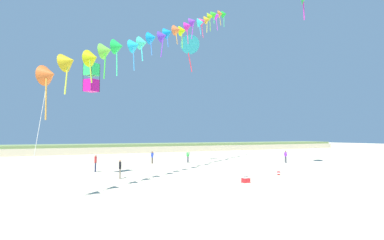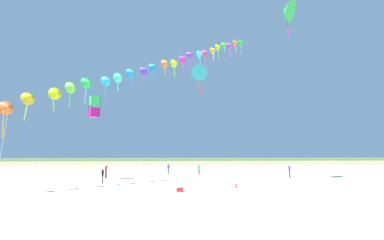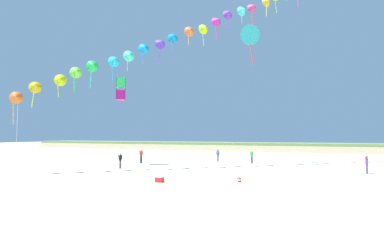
# 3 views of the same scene
# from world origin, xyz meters

# --- Properties ---
(ground_plane) EXTENTS (240.00, 240.00, 0.00)m
(ground_plane) POSITION_xyz_m (0.00, 0.00, 0.00)
(ground_plane) COLOR beige
(dune_ridge) EXTENTS (120.00, 10.15, 1.79)m
(dune_ridge) POSITION_xyz_m (0.00, 48.98, 0.89)
(dune_ridge) COLOR beige
(dune_ridge) RESTS_ON ground
(person_near_left) EXTENTS (0.29, 0.60, 1.75)m
(person_near_left) POSITION_xyz_m (-10.18, 15.55, 1.01)
(person_near_left) COLOR #282D4C
(person_near_left) RESTS_ON ground
(person_near_right) EXTENTS (0.52, 0.31, 1.55)m
(person_near_right) POSITION_xyz_m (-2.25, 21.43, 0.89)
(person_near_right) COLOR #726656
(person_near_right) RESTS_ON ground
(person_mid_center) EXTENTS (0.22, 0.57, 1.63)m
(person_mid_center) POSITION_xyz_m (13.63, 14.43, 0.94)
(person_mid_center) COLOR #474C56
(person_mid_center) RESTS_ON ground
(person_far_left) EXTENTS (0.22, 0.56, 1.61)m
(person_far_left) POSITION_xyz_m (-9.14, 9.84, 0.93)
(person_far_left) COLOR #726656
(person_far_left) RESTS_ON ground
(person_far_right) EXTENTS (0.52, 0.33, 1.58)m
(person_far_right) POSITION_xyz_m (2.34, 20.47, 0.91)
(person_far_right) COLOR #474C56
(person_far_right) RESTS_ON ground
(kite_banner_string) EXTENTS (26.80, 22.93, 23.29)m
(kite_banner_string) POSITION_xyz_m (-2.16, 13.33, 14.90)
(kite_banner_string) COLOR #D36126
(large_kite_low_lead) EXTENTS (2.94, 2.40, 5.12)m
(large_kite_low_lead) POSITION_xyz_m (2.46, 20.22, 15.77)
(large_kite_low_lead) COLOR #28B1BF
(large_kite_mid_trail) EXTENTS (1.43, 1.43, 2.53)m
(large_kite_mid_trail) POSITION_xyz_m (-11.14, 12.55, 8.73)
(large_kite_mid_trail) COLOR #CB158A
(large_kite_high_solo) EXTENTS (3.27, 3.38, 4.72)m
(large_kite_high_solo) POSITION_xyz_m (11.87, 9.37, 20.27)
(large_kite_high_solo) COLOR #33D04B
(beach_cooler) EXTENTS (0.58, 0.41, 0.46)m
(beach_cooler) POSITION_xyz_m (-1.15, 3.44, 0.21)
(beach_cooler) COLOR red
(beach_cooler) RESTS_ON ground
(beach_ball) EXTENTS (0.36, 0.36, 0.36)m
(beach_ball) POSITION_xyz_m (4.22, 5.68, 0.18)
(beach_ball) COLOR red
(beach_ball) RESTS_ON ground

